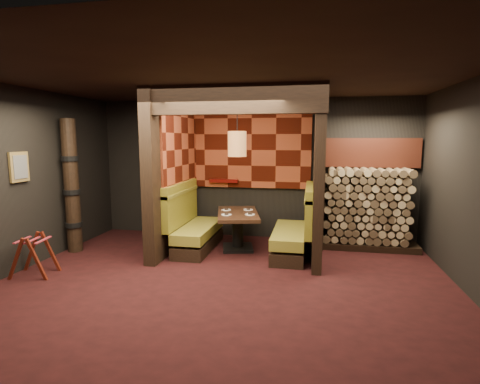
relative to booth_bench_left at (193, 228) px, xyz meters
The scene contains 22 objects.
floor 1.95m from the booth_bench_left, 59.77° to the right, with size 6.50×5.50×0.02m, color black.
ceiling 3.11m from the booth_bench_left, 59.77° to the right, with size 6.50×5.50×0.02m, color black.
wall_back 1.79m from the booth_bench_left, 49.10° to the left, with size 6.50×0.02×2.85m, color black.
wall_front 4.63m from the booth_bench_left, 77.70° to the right, with size 6.50×0.02×2.85m, color black.
wall_left 3.01m from the booth_bench_left, 144.33° to the right, with size 0.02×5.50×2.85m, color black.
partition_left 1.10m from the booth_bench_left, behind, with size 0.20×2.20×2.85m, color black.
partition_right 2.48m from the booth_bench_left, ahead, with size 0.15×2.10×2.85m, color black.
header_beam 2.60m from the booth_bench_left, 45.41° to the right, with size 2.85×0.18×0.44m, color black.
tapa_back_panel 2.00m from the booth_bench_left, 48.54° to the left, with size 2.40×0.06×1.55m, color #983F22.
tapa_side_panel 1.48m from the booth_bench_left, 146.90° to the left, with size 0.04×1.85×1.45m, color #983F22.
lacquer_shelf 1.32m from the booth_bench_left, 70.12° to the left, with size 0.60×0.12×0.07m, color #540906.
booth_bench_left is the anchor object (origin of this frame).
booth_bench_right 1.89m from the booth_bench_left, ahead, with size 0.68×1.60×1.14m.
dining_table 0.84m from the booth_bench_left, ahead, with size 1.01×1.46×0.70m.
place_settings 0.90m from the booth_bench_left, ahead, with size 0.69×0.72×0.03m.
pendant_lamp 1.77m from the booth_bench_left, ahead, with size 0.33×0.33×1.12m.
framed_picture 3.00m from the booth_bench_left, 145.49° to the right, with size 0.05×0.36×0.46m.
luggage_rack 2.62m from the booth_bench_left, 137.44° to the right, with size 0.68×0.52×0.67m.
totem_column 2.30m from the booth_bench_left, 165.25° to the right, with size 0.31×0.31×2.40m.
firewood_stack 3.34m from the booth_bench_left, 12.17° to the left, with size 1.73×0.70×1.50m.
mosaic_header 3.67m from the booth_bench_left, 17.60° to the left, with size 1.83×0.10×0.56m, color maroon.
bay_front_post 2.58m from the booth_bench_left, ahead, with size 0.08×0.08×2.85m, color black.
Camera 1 is at (1.18, -4.88, 2.05)m, focal length 28.00 mm.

